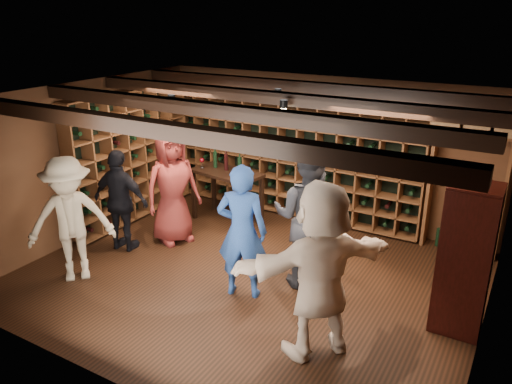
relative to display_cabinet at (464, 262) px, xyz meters
The scene contains 13 objects.
ground 2.85m from the display_cabinet, behind, with size 6.00×6.00×0.00m, color black.
room_shell 3.14m from the display_cabinet, behind, with size 6.00×6.00×6.00m.
wine_rack_back 3.89m from the display_cabinet, 146.67° to the left, with size 4.65×0.30×2.20m.
wine_rack_left 5.59m from the display_cabinet, behind, with size 0.30×2.65×2.20m.
crate_shelf 2.26m from the display_cabinet, 98.20° to the left, with size 1.20×0.32×2.07m.
display_cabinet is the anchor object (origin of this frame).
man_blue_shirt 2.63m from the display_cabinet, 166.38° to the right, with size 0.65×0.43×1.78m, color navy.
man_grey_suit 1.96m from the display_cabinet, behind, with size 0.95×0.74×1.95m, color black.
guest_red_floral 4.35m from the display_cabinet, behind, with size 0.89×0.58×1.83m, color maroon.
guest_woman_black 4.85m from the display_cabinet, behind, with size 0.93×0.39×1.59m, color black.
guest_khaki 4.97m from the display_cabinet, 163.49° to the right, with size 1.13×0.65×1.75m, color gray.
guest_beige 1.73m from the display_cabinet, 136.03° to the right, with size 1.83×0.58×1.97m, color tan.
tasting_table 4.21m from the display_cabinet, 162.61° to the left, with size 1.31×0.80×1.21m.
Camera 1 is at (3.17, -5.28, 3.54)m, focal length 35.00 mm.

